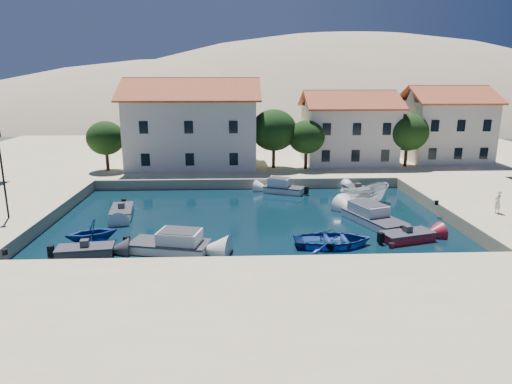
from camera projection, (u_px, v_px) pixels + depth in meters
ground at (257, 272)px, 25.98m from camera, size 400.00×400.00×0.00m
quay_south at (263, 318)px, 20.05m from camera, size 52.00×12.00×1.00m
quay_east at (507, 210)px, 36.40m from camera, size 11.00×20.00×1.00m
quay_west at (2, 216)px, 34.76m from camera, size 8.00×20.00×1.00m
quay_north at (259, 154)px, 62.75m from camera, size 80.00×36.00×1.00m
hills at (302, 182)px, 152.32m from camera, size 254.00×176.00×99.00m
building_left at (193, 122)px, 51.40m from camera, size 14.70×9.45×9.70m
building_mid at (348, 126)px, 53.30m from camera, size 10.50×8.40×8.30m
building_right at (445, 123)px, 54.70m from camera, size 9.45×8.40×8.80m
trees at (288, 133)px, 49.65m from camera, size 37.30×5.30×6.45m
lamppost at (2, 166)px, 31.84m from camera, size 0.35×0.25×6.22m
bollards at (297, 230)px, 29.56m from camera, size 29.36×9.56×0.30m
motorboat_grey_sw at (85, 251)px, 28.32m from camera, size 3.60×1.97×1.25m
cabin_cruiser_south at (170, 244)px, 29.03m from camera, size 5.35×3.20×1.60m
rowboat_south at (333, 245)px, 30.13m from camera, size 5.21×3.79×1.06m
motorboat_red_se at (407, 236)px, 30.96m from camera, size 3.87×2.53×1.25m
cabin_cruiser_east at (374, 218)px, 34.51m from camera, size 4.08×6.04×1.60m
boat_east at (364, 204)px, 40.03m from camera, size 5.21×3.34×1.88m
motorboat_white_ne at (358, 191)px, 43.25m from camera, size 2.39×3.92×1.25m
rowboat_west at (92, 242)px, 30.66m from camera, size 4.18×3.94×1.76m
motorboat_white_west at (122, 212)px, 36.63m from camera, size 2.20×3.94×1.25m
cabin_cruiser_north at (284, 188)px, 43.69m from camera, size 4.12×2.99×1.60m
pedestrian at (498, 202)px, 33.68m from camera, size 0.74×0.64×1.70m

